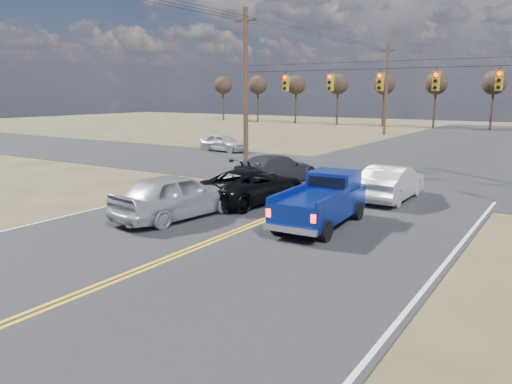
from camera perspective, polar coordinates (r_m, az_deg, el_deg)
The scene contains 12 objects.
ground at distance 14.26m, azimuth -11.84°, elevation -8.28°, with size 160.00×160.00×0.00m, color brown.
road_main at distance 22.19m, azimuth 6.56°, elevation -1.04°, with size 14.00×120.00×0.02m, color #28282B.
road_cross at distance 29.46m, azimuth 13.51°, elevation 1.78°, with size 120.00×12.00×0.02m, color #28282B.
signal_gantry at distance 28.71m, azimuth 14.80°, elevation 11.64°, with size 19.60×4.83×10.00m.
utility_poles at distance 28.14m, azimuth 13.32°, elevation 12.05°, with size 19.60×58.32×10.00m.
treeline at distance 37.67m, azimuth 18.61°, elevation 12.24°, with size 87.00×117.80×7.40m.
pickup_truck at distance 17.96m, azimuth 7.56°, elevation -1.08°, with size 2.18×5.01×1.85m.
silver_suv at distance 19.13m, azimuth -9.16°, elevation -0.40°, with size 2.09×5.19×1.77m, color #ADB1B6.
black_suv at distance 21.66m, azimuth -0.43°, elevation 0.74°, with size 2.47×5.35×1.49m, color black.
white_car_queue at distance 22.96m, azimuth 15.23°, elevation 1.05°, with size 1.67×4.78×1.58m, color silver.
dgrey_car_queue at distance 26.23m, azimuth 2.32°, elevation 2.64°, with size 2.15×5.29×1.53m, color #38383D.
cross_car_west at distance 40.64m, azimuth -3.74°, elevation 5.64°, with size 4.21×1.69×1.43m, color silver.
Camera 1 is at (9.56, -9.46, 4.72)m, focal length 35.00 mm.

